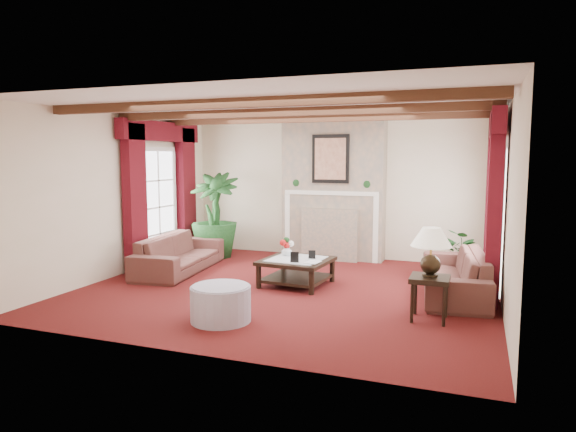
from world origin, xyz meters
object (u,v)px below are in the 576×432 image
at_px(side_table, 429,298).
at_px(ottoman, 221,304).
at_px(potted_palm, 215,233).
at_px(sofa_left, 179,247).
at_px(sofa_right, 454,266).
at_px(coffee_table, 296,272).

height_order(side_table, ottoman, side_table).
bearing_deg(potted_palm, sofa_left, -88.56).
xyz_separation_m(sofa_right, ottoman, (-2.61, -2.25, -0.21)).
relative_size(sofa_left, potted_palm, 1.22).
distance_m(potted_palm, side_table, 5.11).
bearing_deg(side_table, sofa_left, 163.58).
relative_size(sofa_right, ottoman, 3.00).
distance_m(sofa_left, coffee_table, 2.26).
xyz_separation_m(coffee_table, ottoman, (-0.27, -1.99, 0.01)).
relative_size(sofa_right, potted_palm, 1.22).
height_order(sofa_left, coffee_table, sofa_left).
height_order(sofa_left, side_table, sofa_left).
relative_size(potted_palm, side_table, 3.31).
relative_size(sofa_left, coffee_table, 2.21).
xyz_separation_m(sofa_right, potted_palm, (-4.61, 1.31, 0.05)).
height_order(potted_palm, coffee_table, potted_palm).
relative_size(potted_palm, ottoman, 2.45).
relative_size(sofa_left, sofa_right, 1.00).
xyz_separation_m(side_table, ottoman, (-2.38, -0.92, -0.06)).
bearing_deg(sofa_right, ottoman, -55.42).
xyz_separation_m(sofa_left, coffee_table, (2.24, -0.20, -0.22)).
height_order(sofa_right, potted_palm, potted_palm).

